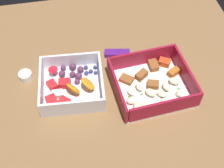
# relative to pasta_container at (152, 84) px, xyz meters

# --- Properties ---
(table_surface) EXTENTS (0.80, 0.80, 0.02)m
(table_surface) POSITION_rel_pasta_container_xyz_m (-0.09, 0.02, -0.03)
(table_surface) COLOR brown
(table_surface) RESTS_ON ground
(pasta_container) EXTENTS (0.20, 0.18, 0.06)m
(pasta_container) POSITION_rel_pasta_container_xyz_m (0.00, 0.00, 0.00)
(pasta_container) COLOR white
(pasta_container) RESTS_ON table_surface
(fruit_bowl) EXTENTS (0.17, 0.17, 0.05)m
(fruit_bowl) POSITION_rel_pasta_container_xyz_m (-0.20, 0.04, 0.00)
(fruit_bowl) COLOR white
(fruit_bowl) RESTS_ON table_surface
(candy_bar) EXTENTS (0.07, 0.04, 0.01)m
(candy_bar) POSITION_rel_pasta_container_xyz_m (-0.06, 0.13, -0.01)
(candy_bar) COLOR #51197A
(candy_bar) RESTS_ON table_surface
(paper_cup_liner) EXTENTS (0.03, 0.03, 0.02)m
(paper_cup_liner) POSITION_rel_pasta_container_xyz_m (-0.32, 0.10, -0.01)
(paper_cup_liner) COLOR white
(paper_cup_liner) RESTS_ON table_surface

